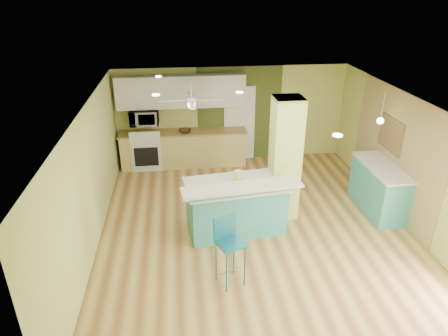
{
  "coord_description": "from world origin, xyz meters",
  "views": [
    {
      "loc": [
        -1.39,
        -6.51,
        4.44
      ],
      "look_at": [
        -0.57,
        0.4,
        1.17
      ],
      "focal_mm": 32.0,
      "sensor_mm": 36.0,
      "label": 1
    }
  ],
  "objects_px": {
    "bar_stool": "(228,239)",
    "side_counter": "(379,188)",
    "fruit_bowl": "(185,131)",
    "peninsula": "(236,206)",
    "canister": "(238,175)"
  },
  "relations": [
    {
      "from": "fruit_bowl",
      "to": "canister",
      "type": "distance_m",
      "value": 3.06
    },
    {
      "from": "canister",
      "to": "fruit_bowl",
      "type": "bearing_deg",
      "value": 107.4
    },
    {
      "from": "side_counter",
      "to": "fruit_bowl",
      "type": "height_order",
      "value": "side_counter"
    },
    {
      "from": "canister",
      "to": "side_counter",
      "type": "bearing_deg",
      "value": 3.72
    },
    {
      "from": "canister",
      "to": "peninsula",
      "type": "bearing_deg",
      "value": -106.54
    },
    {
      "from": "side_counter",
      "to": "peninsula",
      "type": "bearing_deg",
      "value": -173.0
    },
    {
      "from": "side_counter",
      "to": "canister",
      "type": "height_order",
      "value": "canister"
    },
    {
      "from": "bar_stool",
      "to": "side_counter",
      "type": "height_order",
      "value": "bar_stool"
    },
    {
      "from": "peninsula",
      "to": "canister",
      "type": "relative_size",
      "value": 12.4
    },
    {
      "from": "bar_stool",
      "to": "side_counter",
      "type": "relative_size",
      "value": 0.75
    },
    {
      "from": "fruit_bowl",
      "to": "bar_stool",
      "type": "bearing_deg",
      "value": -83.46
    },
    {
      "from": "bar_stool",
      "to": "side_counter",
      "type": "xyz_separation_m",
      "value": [
        3.42,
        1.81,
        -0.28
      ]
    },
    {
      "from": "bar_stool",
      "to": "side_counter",
      "type": "distance_m",
      "value": 3.89
    },
    {
      "from": "bar_stool",
      "to": "fruit_bowl",
      "type": "relative_size",
      "value": 3.76
    },
    {
      "from": "peninsula",
      "to": "side_counter",
      "type": "distance_m",
      "value": 3.11
    }
  ]
}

